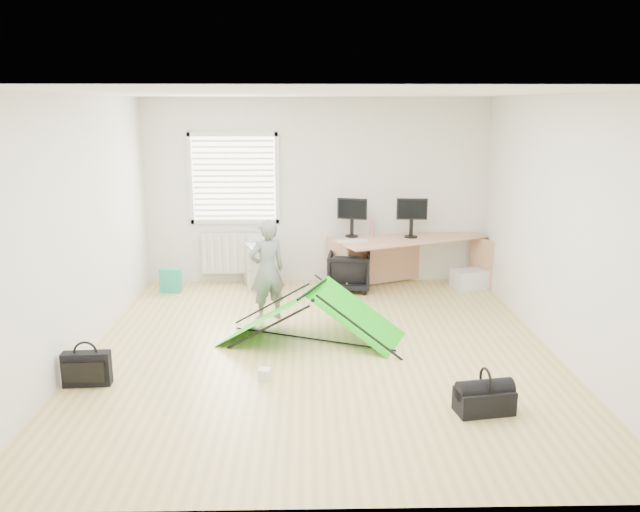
{
  "coord_description": "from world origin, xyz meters",
  "views": [
    {
      "loc": [
        -0.14,
        -6.34,
        2.59
      ],
      "look_at": [
        0.0,
        0.4,
        0.95
      ],
      "focal_mm": 35.0,
      "sensor_mm": 36.0,
      "label": 1
    }
  ],
  "objects_px": {
    "office_chair": "(349,271)",
    "duffel_bag": "(484,401)",
    "storage_crate": "(470,279)",
    "laptop_bag": "(87,369)",
    "person": "(267,270)",
    "kite": "(313,315)",
    "filing_cabinet": "(261,266)",
    "desk": "(411,263)",
    "thermos": "(372,228)",
    "monitor_left": "(352,223)",
    "monitor_right": "(411,223)"
  },
  "relations": [
    {
      "from": "person",
      "to": "storage_crate",
      "type": "xyz_separation_m",
      "value": [
        2.85,
        1.3,
        -0.49
      ]
    },
    {
      "from": "thermos",
      "to": "kite",
      "type": "relative_size",
      "value": 0.12
    },
    {
      "from": "storage_crate",
      "to": "person",
      "type": "bearing_deg",
      "value": -155.5
    },
    {
      "from": "laptop_bag",
      "to": "person",
      "type": "bearing_deg",
      "value": 45.57
    },
    {
      "from": "monitor_right",
      "to": "duffel_bag",
      "type": "distance_m",
      "value": 3.9
    },
    {
      "from": "monitor_left",
      "to": "desk",
      "type": "bearing_deg",
      "value": 13.5
    },
    {
      "from": "desk",
      "to": "storage_crate",
      "type": "distance_m",
      "value": 0.89
    },
    {
      "from": "kite",
      "to": "laptop_bag",
      "type": "relative_size",
      "value": 4.39
    },
    {
      "from": "storage_crate",
      "to": "monitor_right",
      "type": "bearing_deg",
      "value": 177.11
    },
    {
      "from": "kite",
      "to": "laptop_bag",
      "type": "bearing_deg",
      "value": -130.07
    },
    {
      "from": "laptop_bag",
      "to": "monitor_left",
      "type": "bearing_deg",
      "value": 46.31
    },
    {
      "from": "storage_crate",
      "to": "laptop_bag",
      "type": "height_order",
      "value": "laptop_bag"
    },
    {
      "from": "person",
      "to": "desk",
      "type": "bearing_deg",
      "value": -172.68
    },
    {
      "from": "storage_crate",
      "to": "laptop_bag",
      "type": "xyz_separation_m",
      "value": [
        -4.44,
        -3.15,
        0.03
      ]
    },
    {
      "from": "storage_crate",
      "to": "laptop_bag",
      "type": "bearing_deg",
      "value": -144.64
    },
    {
      "from": "person",
      "to": "kite",
      "type": "relative_size",
      "value": 0.65
    },
    {
      "from": "kite",
      "to": "duffel_bag",
      "type": "bearing_deg",
      "value": -27.39
    },
    {
      "from": "office_chair",
      "to": "kite",
      "type": "height_order",
      "value": "kite"
    },
    {
      "from": "desk",
      "to": "laptop_bag",
      "type": "bearing_deg",
      "value": -161.64
    },
    {
      "from": "monitor_left",
      "to": "duffel_bag",
      "type": "bearing_deg",
      "value": -59.43
    },
    {
      "from": "office_chair",
      "to": "duffel_bag",
      "type": "height_order",
      "value": "office_chair"
    },
    {
      "from": "person",
      "to": "kite",
      "type": "height_order",
      "value": "person"
    },
    {
      "from": "filing_cabinet",
      "to": "thermos",
      "type": "relative_size",
      "value": 2.72
    },
    {
      "from": "storage_crate",
      "to": "duffel_bag",
      "type": "distance_m",
      "value": 3.86
    },
    {
      "from": "desk",
      "to": "laptop_bag",
      "type": "xyz_separation_m",
      "value": [
        -3.59,
        -3.19,
        -0.21
      ]
    },
    {
      "from": "desk",
      "to": "storage_crate",
      "type": "bearing_deg",
      "value": -25.73
    },
    {
      "from": "desk",
      "to": "filing_cabinet",
      "type": "bearing_deg",
      "value": 154.84
    },
    {
      "from": "duffel_bag",
      "to": "monitor_left",
      "type": "bearing_deg",
      "value": 93.25
    },
    {
      "from": "person",
      "to": "storage_crate",
      "type": "bearing_deg",
      "value": 178.02
    },
    {
      "from": "desk",
      "to": "person",
      "type": "xyz_separation_m",
      "value": [
        -1.99,
        -1.33,
        0.25
      ]
    },
    {
      "from": "office_chair",
      "to": "kite",
      "type": "distance_m",
      "value": 2.04
    },
    {
      "from": "person",
      "to": "kite",
      "type": "xyz_separation_m",
      "value": [
        0.55,
        -0.74,
        -0.33
      ]
    },
    {
      "from": "filing_cabinet",
      "to": "monitor_right",
      "type": "distance_m",
      "value": 2.24
    },
    {
      "from": "filing_cabinet",
      "to": "storage_crate",
      "type": "height_order",
      "value": "filing_cabinet"
    },
    {
      "from": "thermos",
      "to": "office_chair",
      "type": "relative_size",
      "value": 0.39
    },
    {
      "from": "monitor_left",
      "to": "storage_crate",
      "type": "height_order",
      "value": "monitor_left"
    },
    {
      "from": "kite",
      "to": "person",
      "type": "bearing_deg",
      "value": 148.87
    },
    {
      "from": "storage_crate",
      "to": "filing_cabinet",
      "type": "bearing_deg",
      "value": 177.93
    },
    {
      "from": "thermos",
      "to": "monitor_left",
      "type": "bearing_deg",
      "value": -169.38
    },
    {
      "from": "storage_crate",
      "to": "office_chair",
      "type": "bearing_deg",
      "value": -177.67
    },
    {
      "from": "monitor_left",
      "to": "monitor_right",
      "type": "xyz_separation_m",
      "value": [
        0.84,
        -0.06,
        0.0
      ]
    },
    {
      "from": "filing_cabinet",
      "to": "kite",
      "type": "height_order",
      "value": "filing_cabinet"
    },
    {
      "from": "duffel_bag",
      "to": "filing_cabinet",
      "type": "bearing_deg",
      "value": 109.87
    },
    {
      "from": "kite",
      "to": "storage_crate",
      "type": "xyz_separation_m",
      "value": [
        2.3,
        2.04,
        -0.17
      ]
    },
    {
      "from": "monitor_right",
      "to": "thermos",
      "type": "bearing_deg",
      "value": 172.6
    },
    {
      "from": "kite",
      "to": "duffel_bag",
      "type": "xyz_separation_m",
      "value": [
        1.46,
        -1.73,
        -0.19
      ]
    },
    {
      "from": "monitor_left",
      "to": "monitor_right",
      "type": "height_order",
      "value": "monitor_right"
    },
    {
      "from": "thermos",
      "to": "office_chair",
      "type": "height_order",
      "value": "thermos"
    },
    {
      "from": "duffel_bag",
      "to": "kite",
      "type": "bearing_deg",
      "value": 120.67
    },
    {
      "from": "filing_cabinet",
      "to": "laptop_bag",
      "type": "height_order",
      "value": "filing_cabinet"
    }
  ]
}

